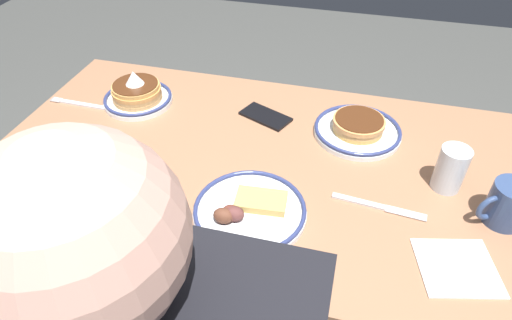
{
  "coord_description": "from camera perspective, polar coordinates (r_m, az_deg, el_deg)",
  "views": [
    {
      "loc": [
        -0.21,
        0.83,
        1.47
      ],
      "look_at": [
        0.0,
        0.03,
        0.78
      ],
      "focal_mm": 30.84,
      "sensor_mm": 36.0,
      "label": 1
    }
  ],
  "objects": [
    {
      "name": "paper_napkin",
      "position": [
        0.98,
        24.61,
        -12.54
      ],
      "size": [
        0.18,
        0.17,
        0.0
      ],
      "primitive_type": "cube",
      "rotation": [
        0.0,
        0.0,
        0.24
      ],
      "color": "white",
      "rests_on": "dining_table"
    },
    {
      "name": "ground_plane",
      "position": [
        1.7,
        0.33,
        -19.75
      ],
      "size": [
        6.0,
        6.0,
        0.0
      ],
      "primitive_type": "plane",
      "color": "#454643"
    },
    {
      "name": "coffee_mug",
      "position": [
        1.08,
        29.81,
        -4.96
      ],
      "size": [
        0.11,
        0.09,
        0.1
      ],
      "color": "#334772",
      "rests_on": "dining_table"
    },
    {
      "name": "butter_knife",
      "position": [
        1.04,
        15.56,
        -5.8
      ],
      "size": [
        0.21,
        0.04,
        0.01
      ],
      "color": "silver",
      "rests_on": "dining_table"
    },
    {
      "name": "plate_far_companion",
      "position": [
        0.97,
        -0.93,
        -6.53
      ],
      "size": [
        0.25,
        0.25,
        0.05
      ],
      "color": "white",
      "rests_on": "dining_table"
    },
    {
      "name": "plate_far_side",
      "position": [
        1.19,
        -24.35,
        -0.84
      ],
      "size": [
        0.21,
        0.21,
        0.04
      ],
      "color": "silver",
      "rests_on": "dining_table"
    },
    {
      "name": "cell_phone",
      "position": [
        1.27,
        1.24,
        5.69
      ],
      "size": [
        0.16,
        0.12,
        0.01
      ],
      "primitive_type": "cube",
      "rotation": [
        0.0,
        0.0,
        -0.41
      ],
      "color": "black",
      "rests_on": "dining_table"
    },
    {
      "name": "fork_near",
      "position": [
        1.43,
        -21.87,
        6.77
      ],
      "size": [
        0.2,
        0.02,
        0.01
      ],
      "color": "silver",
      "rests_on": "dining_table"
    },
    {
      "name": "drinking_glass",
      "position": [
        1.11,
        23.86,
        -1.28
      ],
      "size": [
        0.07,
        0.07,
        0.11
      ],
      "color": "silver",
      "rests_on": "dining_table"
    },
    {
      "name": "plate_near_main",
      "position": [
        1.23,
        13.05,
        3.99
      ],
      "size": [
        0.24,
        0.24,
        0.05
      ],
      "color": "white",
      "rests_on": "dining_table"
    },
    {
      "name": "dining_table",
      "position": [
        1.19,
        0.44,
        -4.01
      ],
      "size": [
        1.4,
        0.78,
        0.75
      ],
      "color": "#9C6B4C",
      "rests_on": "ground_plane"
    },
    {
      "name": "plate_center_pancakes",
      "position": [
        1.37,
        -15.15,
        8.22
      ],
      "size": [
        0.2,
        0.2,
        0.11
      ],
      "color": "white",
      "rests_on": "dining_table"
    },
    {
      "name": "tea_spoon",
      "position": [
        1.01,
        -18.51,
        -8.21
      ],
      "size": [
        0.18,
        0.07,
        0.01
      ],
      "color": "silver",
      "rests_on": "dining_table"
    }
  ]
}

